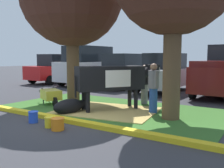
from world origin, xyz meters
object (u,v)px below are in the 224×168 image
Objects in this scene: calf_lying at (70,106)px; hatchback_white at (165,73)px; person_handler at (153,87)px; bucket_orange at (58,124)px; cow_holstein at (113,78)px; sedan_red at (57,69)px; suv_dark_grey at (88,66)px; wheelbarrow at (51,95)px; bucket_yellow at (50,122)px; bucket_blue at (33,117)px; sedan_silver at (123,71)px; person_visitor_near at (144,83)px.

hatchback_white reaches higher than calf_lying.
person_handler reaches higher than bucket_orange.
cow_holstein is 0.62× the size of sedan_red.
calf_lying is 8.58m from suv_dark_grey.
wheelbarrow is 0.35× the size of sedan_red.
wheelbarrow reaches higher than bucket_yellow.
suv_dark_grey is at bearing 124.04° from bucket_orange.
bucket_blue is (-2.35, -2.86, -0.70)m from person_handler.
bucket_orange is at bearing -10.86° from bucket_yellow.
sedan_red is at bearing -178.35° from sedan_silver.
wheelbarrow is 7.14m from suv_dark_grey.
cow_holstein reaches higher than bucket_orange.
cow_holstein is 1.81× the size of person_visitor_near.
sedan_silver is 1.00× the size of hatchback_white.
cow_holstein is 1.73m from calf_lying.
cow_holstein is 1.63m from person_visitor_near.
bucket_blue is (-0.97, -2.61, -0.94)m from cow_holstein.
bucket_yellow is (2.26, -2.20, -0.24)m from wheelbarrow.
bucket_blue is at bearing -48.06° from sedan_red.
bucket_blue reaches higher than bucket_yellow.
bucket_blue is at bearing 173.19° from bucket_yellow.
wheelbarrow is (-2.93, -2.03, -0.43)m from person_visitor_near.
cow_holstein is at bearing -169.63° from person_handler.
person_handler is 4.71× the size of bucket_orange.
calf_lying is 6.76m from hatchback_white.
cow_holstein reaches higher than person_visitor_near.
hatchback_white reaches higher than person_visitor_near.
sedan_silver reaches higher than bucket_yellow.
calf_lying is at bearing -115.83° from person_visitor_near.
sedan_red reaches higher than calf_lying.
calf_lying is 3.11m from person_visitor_near.
hatchback_white is at bearing -7.63° from sedan_silver.
bucket_orange is 9.22m from sedan_silver.
bucket_blue is (1.52, -2.11, -0.22)m from wheelbarrow.
bucket_orange is 8.30m from hatchback_white.
cow_holstein is 5.49m from hatchback_white.
suv_dark_grey is at bearing 144.96° from person_visitor_near.
person_handler is 5.48m from hatchback_white.
sedan_silver reaches higher than person_visitor_near.
calf_lying is 7.42m from sedan_silver.
person_visitor_near reaches higher than bucket_orange.
sedan_silver is at bearing 103.80° from bucket_blue.
bucket_yellow is 8.22m from hatchback_white.
sedan_silver is (-2.16, 7.06, 0.75)m from calf_lying.
calf_lying is 4.76× the size of bucket_yellow.
cow_holstein is at bearing -34.05° from sedan_red.
person_handler reaches higher than calf_lying.
person_visitor_near reaches higher than wheelbarrow.
sedan_red is 0.96× the size of suv_dark_grey.
hatchback_white is at bearing -1.52° from sedan_red.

